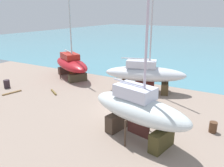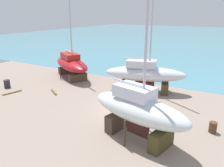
{
  "view_description": "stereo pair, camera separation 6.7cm",
  "coord_description": "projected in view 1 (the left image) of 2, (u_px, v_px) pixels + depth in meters",
  "views": [
    {
      "loc": [
        8.23,
        -16.07,
        8.13
      ],
      "look_at": [
        -2.45,
        2.53,
        1.29
      ],
      "focal_mm": 36.3,
      "sensor_mm": 36.0,
      "label": 1
    },
    {
      "loc": [
        8.28,
        -16.04,
        8.13
      ],
      "look_at": [
        -2.45,
        2.53,
        1.29
      ],
      "focal_mm": 36.3,
      "sensor_mm": 36.0,
      "label": 2
    }
  ],
  "objects": [
    {
      "name": "ground_plane",
      "position": [
        92.0,
        133.0,
        15.84
      ],
      "size": [
        51.85,
        51.85,
        0.0
      ],
      "primitive_type": "plane",
      "color": "gray"
    },
    {
      "name": "sea_water",
      "position": [
        214.0,
        38.0,
        72.81
      ],
      "size": [
        138.93,
        111.96,
        0.01
      ],
      "primitive_type": "cube",
      "color": "teal",
      "rests_on": "ground"
    },
    {
      "name": "sailboat_large_starboard",
      "position": [
        138.0,
        109.0,
        14.64
      ],
      "size": [
        7.58,
        4.02,
        12.42
      ],
      "rotation": [
        0.0,
        0.0,
        -0.23
      ],
      "color": "#433B1E",
      "rests_on": "ground"
    },
    {
      "name": "sailboat_mid_port",
      "position": [
        145.0,
        73.0,
        23.58
      ],
      "size": [
        8.73,
        4.89,
        13.66
      ],
      "rotation": [
        0.0,
        0.0,
        0.3
      ],
      "color": "#493922",
      "rests_on": "ground"
    },
    {
      "name": "sailboat_small_center",
      "position": [
        71.0,
        64.0,
        28.78
      ],
      "size": [
        8.47,
        6.61,
        12.77
      ],
      "rotation": [
        0.0,
        0.0,
        -0.54
      ],
      "color": "#453D2B",
      "rests_on": "ground"
    },
    {
      "name": "worker",
      "position": [
        154.0,
        103.0,
        18.84
      ],
      "size": [
        0.41,
        0.5,
        1.67
      ],
      "rotation": [
        0.0,
        0.0,
        3.61
      ],
      "color": "#2C7147",
      "rests_on": "ground"
    },
    {
      "name": "barrel_by_slipway",
      "position": [
        213.0,
        127.0,
        15.87
      ],
      "size": [
        0.74,
        0.74,
        0.77
      ],
      "primitive_type": "cylinder",
      "rotation": [
        0.0,
        0.0,
        2.15
      ],
      "color": "#543521",
      "rests_on": "ground"
    },
    {
      "name": "barrel_tipped_right",
      "position": [
        7.0,
        84.0,
        25.14
      ],
      "size": [
        0.88,
        0.88,
        0.9
      ],
      "primitive_type": "cylinder",
      "rotation": [
        0.0,
        0.0,
        0.47
      ],
      "color": "#31242B",
      "rests_on": "ground"
    },
    {
      "name": "timber_plank_near",
      "position": [
        12.0,
        93.0,
        23.56
      ],
      "size": [
        0.67,
        2.0,
        0.12
      ],
      "primitive_type": "cube",
      "rotation": [
        0.0,
        0.0,
        1.35
      ],
      "color": "olive",
      "rests_on": "ground"
    },
    {
      "name": "timber_short_skew",
      "position": [
        128.0,
        110.0,
        19.27
      ],
      "size": [
        2.63,
        0.43,
        0.18
      ],
      "primitive_type": "cube",
      "rotation": [
        0.0,
        0.0,
        3.04
      ],
      "color": "olive",
      "rests_on": "ground"
    },
    {
      "name": "timber_plank_far",
      "position": [
        54.0,
        92.0,
        23.63
      ],
      "size": [
        1.52,
        1.0,
        0.17
      ],
      "primitive_type": "cube",
      "rotation": [
        0.0,
        0.0,
        2.6
      ],
      "color": "brown",
      "rests_on": "ground"
    }
  ]
}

